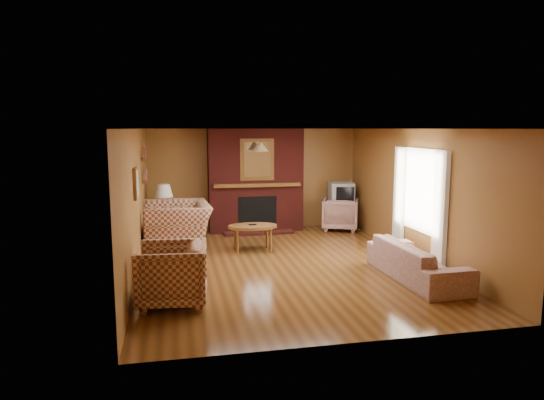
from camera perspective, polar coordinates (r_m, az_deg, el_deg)
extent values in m
plane|color=#4C2B10|center=(8.70, 1.42, -7.63)|extent=(6.50, 6.50, 0.00)
plane|color=white|center=(8.36, 1.48, 8.39)|extent=(6.50, 6.50, 0.00)
plane|color=brown|center=(11.61, -2.17, 2.46)|extent=(6.50, 0.00, 6.50)
plane|color=brown|center=(5.38, 9.30, -4.63)|extent=(6.50, 0.00, 6.50)
plane|color=brown|center=(8.26, -15.70, -0.29)|extent=(0.00, 6.50, 6.50)
plane|color=brown|center=(9.33, 16.59, 0.65)|extent=(0.00, 6.50, 6.50)
cube|color=#4E1411|center=(11.37, -1.96, 2.34)|extent=(2.20, 0.50, 2.40)
cube|color=black|center=(11.25, -1.74, -1.59)|extent=(0.90, 0.06, 0.80)
cube|color=#4E1411|center=(11.17, -1.58, -3.86)|extent=(1.60, 0.35, 0.06)
cube|color=brown|center=(11.11, -1.72, 1.78)|extent=(2.00, 0.18, 0.08)
cube|color=brown|center=(11.09, -1.76, 4.78)|extent=(0.78, 0.05, 0.95)
cube|color=white|center=(11.06, -1.74, 4.77)|extent=(0.62, 0.02, 0.80)
cube|color=beige|center=(8.51, 19.19, -1.22)|extent=(0.08, 0.35, 2.00)
cube|color=beige|center=(9.81, 14.73, 0.20)|extent=(0.08, 0.35, 2.00)
cube|color=white|center=(9.13, 17.09, 1.10)|extent=(0.03, 1.10, 1.50)
cube|color=brown|center=(10.12, -14.83, 2.16)|extent=(0.06, 0.55, 0.04)
cube|color=brown|center=(10.08, -14.92, 4.70)|extent=(0.06, 0.55, 0.04)
cube|color=brown|center=(7.91, -15.74, 1.90)|extent=(0.04, 0.40, 0.50)
cube|color=beige|center=(7.91, -15.56, 1.91)|extent=(0.01, 0.32, 0.42)
cylinder|color=black|center=(10.62, -1.35, 7.42)|extent=(0.01, 0.01, 0.35)
cone|color=#B47148|center=(10.62, -1.34, 6.24)|extent=(0.36, 0.36, 0.18)
imported|color=maroon|center=(9.82, -11.15, -3.07)|extent=(1.36, 1.53, 0.95)
imported|color=maroon|center=(6.85, -11.73, -8.54)|extent=(1.01, 0.99, 0.85)
imported|color=#BAA690|center=(8.15, 16.68, -6.91)|extent=(0.88, 2.08, 0.60)
imported|color=#BAA690|center=(11.68, 8.05, -1.65)|extent=(1.07, 1.08, 0.76)
ellipsoid|color=brown|center=(9.54, -2.31, -3.13)|extent=(0.97, 0.60, 0.05)
cube|color=black|center=(9.53, -2.31, -2.91)|extent=(0.15, 0.05, 0.02)
cylinder|color=brown|center=(9.84, -0.61, -4.32)|extent=(0.05, 0.05, 0.47)
cylinder|color=brown|center=(9.74, -4.38, -4.48)|extent=(0.05, 0.05, 0.47)
cylinder|color=brown|center=(9.47, -0.16, -4.83)|extent=(0.05, 0.05, 0.47)
cylinder|color=brown|center=(9.36, -4.07, -5.00)|extent=(0.05, 0.05, 0.47)
cube|color=brown|center=(10.81, -12.50, -3.09)|extent=(0.43, 0.43, 0.57)
sphere|color=silver|center=(10.73, -12.57, -0.77)|extent=(0.31, 0.31, 0.31)
cylinder|color=black|center=(10.70, -12.60, 0.15)|extent=(0.03, 0.03, 0.10)
cone|color=white|center=(10.68, -12.63, 1.09)|extent=(0.39, 0.39, 0.27)
cube|color=black|center=(11.82, 8.08, -1.88)|extent=(0.61, 0.56, 0.62)
cube|color=#999BA0|center=(11.73, 8.13, 0.82)|extent=(0.62, 0.60, 0.51)
cube|color=black|center=(11.48, 8.60, 0.64)|extent=(0.42, 0.07, 0.36)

